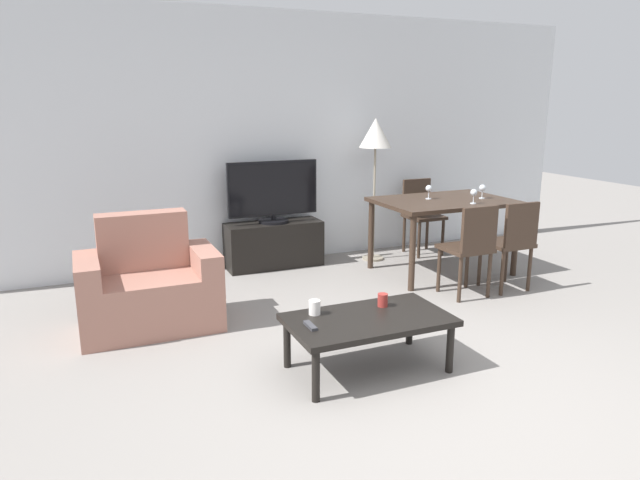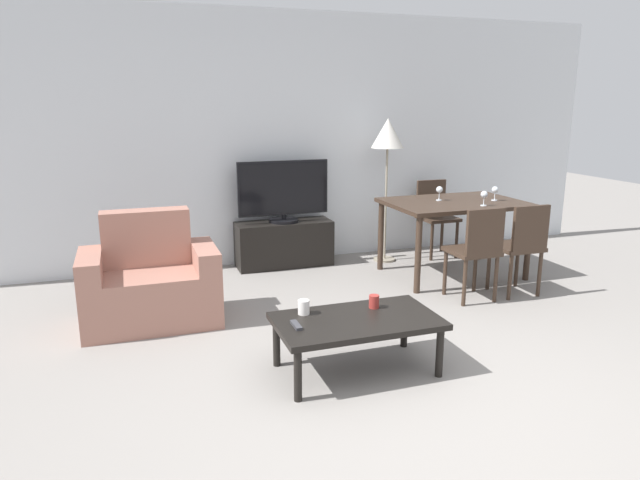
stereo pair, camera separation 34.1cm
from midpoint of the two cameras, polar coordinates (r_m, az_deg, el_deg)
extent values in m
plane|color=gray|center=(3.54, 14.35, -16.71)|extent=(18.00, 18.00, 0.00)
cube|color=silver|center=(6.30, -2.84, 9.94)|extent=(7.92, 0.06, 2.70)
cube|color=#9E6B5B|center=(4.79, -14.55, -5.63)|extent=(0.70, 0.66, 0.44)
cube|color=#9E6B5B|center=(4.88, -15.09, 0.23)|extent=(0.70, 0.20, 0.46)
cube|color=#9E6B5B|center=(4.75, -19.94, -5.03)|extent=(0.18, 0.66, 0.62)
cube|color=#9E6B5B|center=(4.80, -9.35, -4.15)|extent=(0.18, 0.66, 0.62)
cube|color=black|center=(6.23, -2.02, -0.38)|extent=(1.04, 0.37, 0.49)
cylinder|color=black|center=(6.17, -2.04, 1.96)|extent=(0.32, 0.32, 0.03)
cylinder|color=black|center=(6.17, -2.04, 2.32)|extent=(0.04, 0.04, 0.05)
cube|color=black|center=(6.11, -2.07, 5.23)|extent=(0.99, 0.04, 0.58)
cube|color=black|center=(6.09, -2.00, 5.20)|extent=(0.95, 0.01, 0.55)
cube|color=black|center=(3.81, 6.30, -8.09)|extent=(1.08, 0.61, 0.04)
cylinder|color=black|center=(3.51, 0.62, -13.41)|extent=(0.05, 0.05, 0.34)
cylinder|color=black|center=(3.91, 14.38, -10.88)|extent=(0.05, 0.05, 0.34)
cylinder|color=black|center=(3.94, -1.87, -10.25)|extent=(0.05, 0.05, 0.34)
cylinder|color=black|center=(4.30, 10.71, -8.36)|extent=(0.05, 0.05, 0.34)
cube|color=#38281E|center=(6.00, 14.89, 3.58)|extent=(1.36, 0.94, 0.04)
cylinder|color=#38281E|center=(5.42, 11.57, -1.52)|extent=(0.06, 0.06, 0.74)
cylinder|color=#38281E|center=(6.13, 21.63, -0.44)|extent=(0.06, 0.06, 0.74)
cylinder|color=#38281E|center=(6.11, 7.69, 0.39)|extent=(0.06, 0.06, 0.74)
cylinder|color=#38281E|center=(6.75, 17.15, 1.17)|extent=(0.06, 0.06, 0.74)
cube|color=#38281E|center=(5.37, 16.69, -1.11)|extent=(0.40, 0.40, 0.04)
cylinder|color=#38281E|center=(5.47, 14.16, -3.20)|extent=(0.04, 0.04, 0.43)
cylinder|color=#38281E|center=(5.65, 16.93, -2.84)|extent=(0.04, 0.04, 0.43)
cylinder|color=#38281E|center=(5.21, 16.09, -4.16)|extent=(0.04, 0.04, 0.43)
cylinder|color=#38281E|center=(5.40, 18.92, -3.75)|extent=(0.04, 0.04, 0.43)
cube|color=#38281E|center=(5.17, 18.02, 0.76)|extent=(0.37, 0.04, 0.40)
cube|color=#38281E|center=(6.76, 13.14, 2.12)|extent=(0.40, 0.40, 0.04)
cylinder|color=#38281E|center=(6.59, 12.57, -0.21)|extent=(0.04, 0.04, 0.43)
cylinder|color=#38281E|center=(6.76, 14.92, 0.01)|extent=(0.04, 0.04, 0.43)
cylinder|color=#38281E|center=(6.86, 11.17, 0.41)|extent=(0.04, 0.04, 0.43)
cylinder|color=#38281E|center=(7.03, 13.46, 0.60)|extent=(0.04, 0.04, 0.43)
cube|color=#38281E|center=(6.87, 12.44, 4.21)|extent=(0.37, 0.04, 0.40)
cube|color=#38281E|center=(5.65, 20.63, -0.67)|extent=(0.40, 0.40, 0.04)
cylinder|color=#38281E|center=(5.74, 18.16, -2.68)|extent=(0.04, 0.04, 0.43)
cylinder|color=#38281E|center=(5.93, 20.67, -2.34)|extent=(0.04, 0.04, 0.43)
cylinder|color=#38281E|center=(5.49, 20.18, -3.56)|extent=(0.04, 0.04, 0.43)
cylinder|color=#38281E|center=(5.70, 22.72, -3.18)|extent=(0.04, 0.04, 0.43)
cube|color=#38281E|center=(5.47, 22.02, 1.11)|extent=(0.37, 0.04, 0.40)
cylinder|color=gray|center=(6.55, 7.93, -1.93)|extent=(0.24, 0.24, 0.02)
cylinder|color=gray|center=(6.41, 8.12, 3.54)|extent=(0.02, 0.02, 1.25)
cone|color=beige|center=(6.32, 8.36, 10.54)|extent=(0.35, 0.35, 0.32)
cube|color=#38383D|center=(3.64, 0.31, -8.55)|extent=(0.04, 0.15, 0.02)
cylinder|color=maroon|center=(3.98, 7.89, -6.15)|extent=(0.07, 0.07, 0.09)
cylinder|color=white|center=(3.84, 0.92, -6.76)|extent=(0.08, 0.08, 0.10)
cylinder|color=silver|center=(5.99, 13.42, 3.89)|extent=(0.06, 0.06, 0.01)
cylinder|color=silver|center=(5.99, 13.44, 4.26)|extent=(0.01, 0.01, 0.07)
sphere|color=silver|center=(5.98, 13.47, 4.91)|extent=(0.07, 0.07, 0.07)
cylinder|color=silver|center=(6.14, 18.58, 3.78)|extent=(0.06, 0.06, 0.01)
cylinder|color=silver|center=(6.14, 18.60, 4.14)|extent=(0.01, 0.01, 0.07)
sphere|color=silver|center=(6.13, 18.65, 4.78)|extent=(0.07, 0.07, 0.07)
cylinder|color=silver|center=(5.81, 17.66, 3.30)|extent=(0.06, 0.06, 0.01)
cylinder|color=silver|center=(5.80, 17.69, 3.68)|extent=(0.01, 0.01, 0.07)
sphere|color=silver|center=(5.79, 17.74, 4.35)|extent=(0.07, 0.07, 0.07)
camera|label=1|loc=(0.17, -87.93, 0.51)|focal=32.00mm
camera|label=2|loc=(0.17, 92.07, -0.51)|focal=32.00mm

